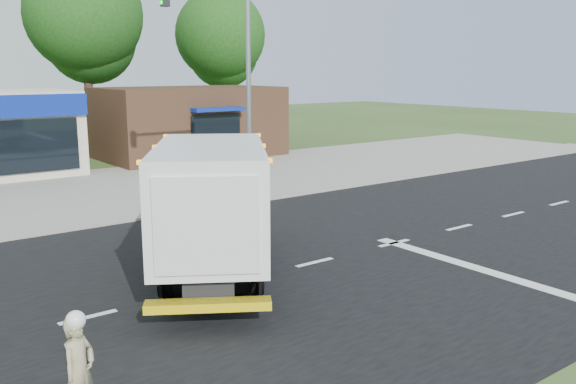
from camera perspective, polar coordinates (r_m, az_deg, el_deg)
name	(u,v)px	position (r m, az deg, el deg)	size (l,w,h in m)	color
ground	(315,263)	(16.11, 2.51, -6.64)	(120.00, 120.00, 0.00)	#385123
road_asphalt	(315,263)	(16.11, 2.51, -6.63)	(60.00, 14.00, 0.02)	black
sidewalk	(173,206)	(22.80, -10.71, -1.29)	(60.00, 2.40, 0.12)	gray
parking_apron	(114,184)	(28.04, -16.00, 0.72)	(60.00, 9.00, 0.02)	gray
lane_markings	(388,265)	(16.05, 9.36, -6.79)	(55.20, 7.00, 0.01)	silver
ems_box_truck	(212,198)	(14.96, -7.12, -0.55)	(5.89, 7.58, 3.32)	black
emergency_worker	(79,369)	(9.41, -18.97, -15.36)	(0.70, 0.64, 1.71)	tan
brown_storefront	(189,122)	(36.06, -9.21, 6.49)	(10.00, 6.70, 4.00)	#382316
traffic_signal_pole	(234,71)	(22.88, -5.10, 11.19)	(3.51, 0.25, 8.00)	gray
background_trees	(3,28)	(41.02, -25.13, 13.69)	(36.77, 7.39, 12.10)	#332114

